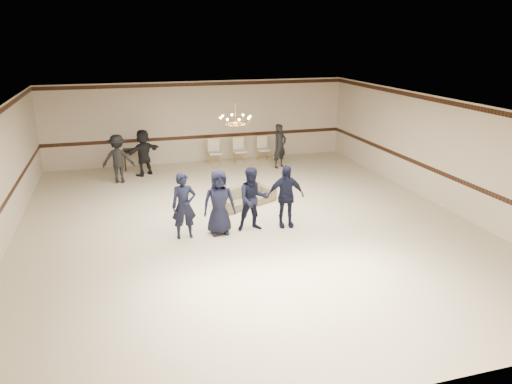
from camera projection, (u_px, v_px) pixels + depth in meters
room at (245, 166)px, 12.75m from camera, size 12.01×14.01×3.21m
chair_rail at (200, 137)px, 19.30m from camera, size 12.00×0.02×0.14m
crown_molding at (198, 84)px, 18.65m from camera, size 12.00×0.02×0.14m
chandelier at (235, 113)px, 13.26m from camera, size 0.94×0.94×0.89m
boy_a at (184, 206)px, 12.02m from camera, size 0.62×0.41×1.70m
boy_b at (219, 202)px, 12.26m from camera, size 0.85×0.57×1.70m
boy_c at (253, 199)px, 12.50m from camera, size 0.87×0.70×1.70m
boy_d at (285, 196)px, 12.74m from camera, size 1.04×0.53×1.70m
settee at (245, 196)px, 14.51m from camera, size 2.09×1.57×0.57m
adult_left at (118, 159)px, 16.55m from camera, size 1.18×0.80×1.69m
adult_mid at (143, 152)px, 17.42m from camera, size 1.59×1.26×1.69m
adult_right at (280, 146)px, 18.42m from camera, size 0.73×0.64×1.69m
banquet_chair_left at (215, 152)px, 18.86m from camera, size 0.53×0.53×1.02m
banquet_chair_mid at (240, 151)px, 19.13m from camera, size 0.52×0.52×1.02m
banquet_chair_right at (263, 149)px, 19.39m from camera, size 0.53×0.53×1.02m
console_table at (137, 159)px, 18.28m from camera, size 0.99×0.48×0.81m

